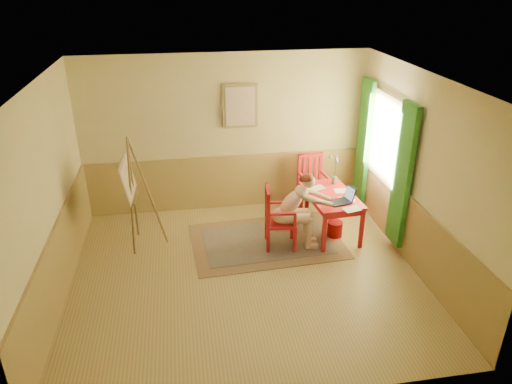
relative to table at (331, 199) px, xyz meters
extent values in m
cube|color=tan|center=(-1.55, -0.96, -0.64)|extent=(5.00, 4.50, 0.02)
cube|color=white|center=(-1.55, -0.96, 2.18)|extent=(5.00, 4.50, 0.02)
cube|color=#CEBE7D|center=(-1.55, 1.30, 0.77)|extent=(5.00, 0.02, 2.80)
cube|color=#CEBE7D|center=(-1.55, -3.22, 0.77)|extent=(5.00, 0.02, 2.80)
cube|color=#CEBE7D|center=(-4.06, -0.96, 0.77)|extent=(0.02, 4.50, 2.80)
cube|color=#CEBE7D|center=(0.96, -0.96, 0.77)|extent=(0.02, 4.50, 2.80)
cube|color=tan|center=(-1.55, 1.27, -0.13)|extent=(5.00, 0.04, 1.00)
cube|color=tan|center=(-4.03, -0.96, -0.13)|extent=(0.04, 4.50, 1.00)
cube|color=tan|center=(0.93, -0.96, -0.13)|extent=(0.04, 4.50, 1.00)
cube|color=white|center=(0.92, 0.14, 0.92)|extent=(0.02, 1.00, 1.30)
cube|color=#948154|center=(0.90, 0.14, 0.92)|extent=(0.03, 1.12, 1.42)
cube|color=#2E7D2C|center=(0.85, -0.64, 0.62)|extent=(0.08, 0.45, 2.20)
cube|color=#2E7D2C|center=(0.85, 0.92, 0.62)|extent=(0.08, 0.45, 2.20)
cube|color=#948154|center=(-1.30, 1.25, 1.27)|extent=(0.60, 0.04, 0.76)
cube|color=beige|center=(-1.30, 1.23, 1.27)|extent=(0.50, 0.02, 0.66)
cube|color=#8C7251|center=(-1.07, -0.10, -0.62)|extent=(2.48, 1.72, 0.01)
cube|color=#171C33|center=(-1.07, -0.10, -0.62)|extent=(2.06, 1.30, 0.01)
cube|color=red|center=(0.00, 0.00, 0.07)|extent=(0.81, 1.25, 0.04)
cube|color=red|center=(0.00, 0.00, 0.00)|extent=(0.70, 1.15, 0.10)
cube|color=red|center=(-0.27, -0.58, -0.29)|extent=(0.06, 0.06, 0.68)
cube|color=red|center=(0.35, -0.53, -0.29)|extent=(0.06, 0.06, 0.68)
cube|color=red|center=(-0.35, 0.53, -0.29)|extent=(0.06, 0.06, 0.68)
cube|color=red|center=(0.27, 0.58, -0.29)|extent=(0.06, 0.06, 0.68)
cube|color=red|center=(-0.89, -0.27, -0.20)|extent=(0.52, 0.50, 0.05)
cube|color=red|center=(-1.11, -0.44, -0.43)|extent=(0.06, 0.06, 0.41)
cube|color=red|center=(-0.70, -0.49, -0.43)|extent=(0.06, 0.06, 0.41)
cube|color=red|center=(-1.07, -0.05, -0.43)|extent=(0.06, 0.06, 0.41)
cube|color=red|center=(-0.66, -0.10, -0.43)|extent=(0.06, 0.06, 0.41)
cube|color=red|center=(-1.11, -0.44, 0.10)|extent=(0.06, 0.06, 0.56)
cube|color=red|center=(-1.07, -0.05, 0.10)|extent=(0.06, 0.06, 0.56)
cube|color=red|center=(-1.09, -0.24, 0.35)|extent=(0.10, 0.45, 0.06)
cube|color=red|center=(-1.10, -0.34, 0.09)|extent=(0.04, 0.05, 0.46)
cube|color=red|center=(-1.09, -0.24, 0.09)|extent=(0.04, 0.05, 0.46)
cube|color=red|center=(-1.08, -0.14, 0.09)|extent=(0.04, 0.05, 0.46)
cube|color=red|center=(-0.91, -0.46, 0.05)|extent=(0.42, 0.09, 0.04)
cube|color=red|center=(-0.71, -0.49, -0.06)|extent=(0.05, 0.05, 0.22)
cube|color=red|center=(-0.86, -0.07, 0.05)|extent=(0.42, 0.09, 0.04)
cube|color=red|center=(-0.67, -0.10, -0.06)|extent=(0.05, 0.05, 0.22)
cube|color=red|center=(-0.06, 0.81, -0.18)|extent=(0.52, 0.53, 0.05)
cube|color=red|center=(-0.28, 1.00, -0.42)|extent=(0.06, 0.06, 0.42)
cube|color=red|center=(-0.23, 0.57, -0.42)|extent=(0.06, 0.06, 0.42)
cube|color=red|center=(0.12, 1.05, -0.42)|extent=(0.06, 0.06, 0.42)
cube|color=red|center=(0.17, 0.62, -0.42)|extent=(0.06, 0.06, 0.42)
cube|color=red|center=(-0.28, 1.00, 0.13)|extent=(0.06, 0.06, 0.58)
cube|color=red|center=(0.12, 1.05, 0.13)|extent=(0.06, 0.06, 0.58)
cube|color=red|center=(-0.08, 1.02, 0.39)|extent=(0.46, 0.11, 0.06)
cube|color=red|center=(-0.19, 1.01, 0.11)|extent=(0.05, 0.04, 0.47)
cube|color=red|center=(-0.08, 1.02, 0.11)|extent=(0.05, 0.04, 0.47)
cube|color=red|center=(0.02, 1.04, 0.11)|extent=(0.05, 0.04, 0.47)
cube|color=red|center=(-0.26, 0.79, 0.07)|extent=(0.09, 0.43, 0.04)
cube|color=red|center=(-0.23, 0.58, -0.04)|extent=(0.05, 0.05, 0.23)
cube|color=red|center=(0.15, 0.83, 0.07)|extent=(0.09, 0.43, 0.04)
cube|color=red|center=(0.17, 0.63, -0.04)|extent=(0.05, 0.05, 0.23)
ellipsoid|color=beige|center=(-0.88, -0.28, -0.08)|extent=(0.32, 0.38, 0.23)
cylinder|color=beige|center=(-0.68, -0.39, -0.09)|extent=(0.45, 0.21, 0.16)
cylinder|color=beige|center=(-0.66, -0.22, -0.09)|extent=(0.45, 0.21, 0.16)
cylinder|color=beige|center=(-0.47, -0.42, -0.35)|extent=(0.13, 0.13, 0.50)
cylinder|color=beige|center=(-0.45, -0.24, -0.35)|extent=(0.13, 0.13, 0.50)
cube|color=beige|center=(-0.41, -0.42, -0.59)|extent=(0.22, 0.11, 0.07)
cube|color=beige|center=(-0.39, -0.25, -0.59)|extent=(0.22, 0.11, 0.07)
ellipsoid|color=beige|center=(-0.73, -0.30, 0.14)|extent=(0.51, 0.34, 0.52)
ellipsoid|color=beige|center=(-0.58, -0.31, 0.33)|extent=(0.23, 0.32, 0.18)
sphere|color=beige|center=(-0.48, -0.33, 0.49)|extent=(0.22, 0.22, 0.20)
ellipsoid|color=#4F2212|center=(-0.50, -0.32, 0.55)|extent=(0.21, 0.22, 0.14)
sphere|color=#4F2212|center=(-0.58, -0.31, 0.54)|extent=(0.12, 0.12, 0.10)
cylinder|color=beige|center=(-0.51, -0.47, 0.28)|extent=(0.23, 0.13, 0.15)
cylinder|color=beige|center=(-0.28, -0.48, 0.20)|extent=(0.30, 0.11, 0.17)
sphere|color=beige|center=(-0.42, -0.49, 0.25)|extent=(0.10, 0.10, 0.09)
sphere|color=beige|center=(-0.15, -0.46, 0.15)|extent=(0.08, 0.08, 0.07)
cylinder|color=beige|center=(-0.47, -0.18, 0.28)|extent=(0.22, 0.09, 0.15)
cylinder|color=beige|center=(-0.25, -0.23, 0.20)|extent=(0.30, 0.17, 0.17)
sphere|color=beige|center=(-0.38, -0.18, 0.25)|extent=(0.10, 0.10, 0.09)
sphere|color=beige|center=(-0.13, -0.27, 0.15)|extent=(0.08, 0.08, 0.07)
cube|color=#1E2338|center=(0.03, -0.31, 0.10)|extent=(0.38, 0.31, 0.02)
cube|color=#2D3342|center=(0.03, -0.31, 0.10)|extent=(0.32, 0.25, 0.00)
cube|color=#1E2338|center=(0.22, -0.26, 0.22)|extent=(0.13, 0.25, 0.22)
cube|color=#99BFF2|center=(0.21, -0.27, 0.21)|extent=(0.10, 0.20, 0.18)
cube|color=white|center=(0.15, -0.56, 0.09)|extent=(0.30, 0.24, 0.00)
cube|color=white|center=(0.22, 0.10, 0.09)|extent=(0.28, 0.21, 0.00)
cube|color=white|center=(-0.15, 0.27, 0.09)|extent=(0.31, 0.27, 0.00)
cube|color=white|center=(0.19, -0.23, 0.09)|extent=(0.30, 0.24, 0.00)
cylinder|color=#3F724C|center=(0.17, 0.39, 0.16)|extent=(0.10, 0.10, 0.13)
cylinder|color=#3F7233|center=(0.14, 0.43, 0.38)|extent=(0.08, 0.09, 0.35)
sphere|color=#728CD8|center=(0.10, 0.47, 0.55)|extent=(0.07, 0.07, 0.05)
cylinder|color=#3F7233|center=(0.16, 0.36, 0.39)|extent=(0.03, 0.09, 0.37)
sphere|color=pink|center=(0.16, 0.32, 0.57)|extent=(0.05, 0.05, 0.04)
cylinder|color=#3F7233|center=(0.18, 0.41, 0.34)|extent=(0.01, 0.04, 0.27)
sphere|color=pink|center=(0.18, 0.43, 0.48)|extent=(0.05, 0.05, 0.04)
cylinder|color=#3F7233|center=(0.17, 0.34, 0.38)|extent=(0.03, 0.12, 0.34)
sphere|color=#728CD8|center=(0.16, 0.29, 0.55)|extent=(0.06, 0.06, 0.05)
cylinder|color=#3F7233|center=(0.20, 0.44, 0.36)|extent=(0.05, 0.09, 0.30)
sphere|color=pink|center=(0.22, 0.48, 0.51)|extent=(0.05, 0.05, 0.04)
cylinder|color=#3F7233|center=(0.19, 0.42, 0.36)|extent=(0.03, 0.05, 0.31)
sphere|color=pink|center=(0.20, 0.44, 0.51)|extent=(0.05, 0.05, 0.04)
cylinder|color=#3F7233|center=(0.19, 0.44, 0.38)|extent=(0.04, 0.10, 0.35)
sphere|color=#728CD8|center=(0.21, 0.49, 0.55)|extent=(0.05, 0.05, 0.04)
cylinder|color=#B40B0E|center=(0.07, -0.12, -0.50)|extent=(0.28, 0.28, 0.27)
cylinder|color=brown|center=(-3.14, 0.02, 0.28)|extent=(0.10, 0.33, 1.82)
cylinder|color=brown|center=(-3.12, 0.31, 0.28)|extent=(0.08, 0.33, 1.82)
cylinder|color=brown|center=(-2.89, 0.16, 0.28)|extent=(0.48, 0.06, 1.82)
cylinder|color=brown|center=(-3.16, 0.17, 0.20)|extent=(0.05, 0.51, 0.03)
cube|color=brown|center=(-3.10, 0.17, 0.20)|extent=(0.08, 0.55, 0.03)
cube|color=#948154|center=(-3.18, 0.17, 0.52)|extent=(0.17, 0.81, 0.60)
cube|color=beige|center=(-3.16, 0.17, 0.52)|extent=(0.13, 0.73, 0.52)
camera|label=1|loc=(-2.33, -6.63, 3.39)|focal=33.32mm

